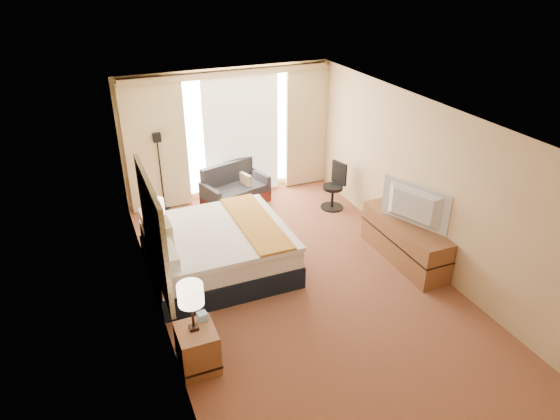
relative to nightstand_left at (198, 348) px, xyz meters
name	(u,v)px	position (x,y,z in m)	size (l,w,h in m)	color
floor	(301,284)	(1.87, 1.05, -0.28)	(4.20, 7.00, 0.02)	#5C1F1A
ceiling	(305,119)	(1.87, 1.05, 2.33)	(4.20, 7.00, 0.02)	white
wall_back	(228,134)	(1.87, 4.55, 1.02)	(4.20, 0.02, 2.60)	#D6B382
wall_front	(481,385)	(1.87, -2.45, 1.02)	(4.20, 0.02, 2.60)	#D6B382
wall_left	(153,238)	(-0.23, 1.05, 1.02)	(0.02, 7.00, 2.60)	#D6B382
wall_right	(426,185)	(3.97, 1.05, 1.02)	(0.02, 7.00, 2.60)	#D6B382
headboard	(153,231)	(-0.19, 1.25, 1.01)	(0.06, 1.85, 1.50)	black
nightstand_left	(198,348)	(0.00, 0.00, 0.00)	(0.45, 0.52, 0.55)	brown
nightstand_right	(159,247)	(0.00, 2.50, 0.00)	(0.45, 0.52, 0.55)	brown
media_dresser	(404,241)	(3.70, 1.05, 0.07)	(0.50, 1.80, 0.70)	brown
window	(241,132)	(2.12, 4.52, 1.04)	(2.30, 0.02, 2.30)	white
curtains	(230,131)	(1.87, 4.44, 1.13)	(4.12, 0.19, 2.56)	#CDB490
bed	(217,250)	(0.81, 1.90, 0.10)	(2.13, 1.95, 1.03)	black
loveseat	(235,191)	(1.80, 4.08, -0.01)	(1.42, 1.03, 0.80)	maroon
floor_lamp	(159,157)	(0.44, 4.35, 0.84)	(0.20, 0.20, 1.57)	black
desk_chair	(335,188)	(3.56, 3.17, 0.14)	(0.46, 0.45, 0.93)	black
lamp_left	(191,295)	(-0.01, 0.03, 0.77)	(0.30, 0.30, 0.64)	black
lamp_right	(156,207)	(0.04, 2.54, 0.71)	(0.26, 0.26, 0.56)	black
tissue_box	(202,316)	(0.13, 0.16, 0.33)	(0.11, 0.11, 0.10)	#8FBDDE
telephone	(162,225)	(0.11, 2.65, 0.31)	(0.17, 0.13, 0.07)	black
television	(412,207)	(3.65, 0.92, 0.76)	(1.17, 0.15, 0.67)	black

